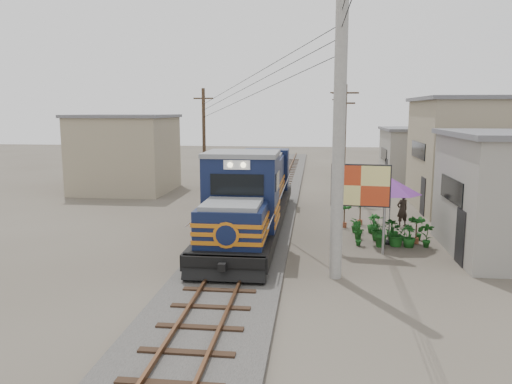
# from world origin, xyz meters

# --- Properties ---
(ground) EXTENTS (120.00, 120.00, 0.00)m
(ground) POSITION_xyz_m (0.00, 0.00, 0.00)
(ground) COLOR #473F35
(ground) RESTS_ON ground
(ballast) EXTENTS (3.60, 70.00, 0.16)m
(ballast) POSITION_xyz_m (0.00, 10.00, 0.08)
(ballast) COLOR #595651
(ballast) RESTS_ON ground
(track) EXTENTS (1.15, 70.00, 0.12)m
(track) POSITION_xyz_m (0.00, 10.00, 0.26)
(track) COLOR #51331E
(track) RESTS_ON ground
(locomotive) EXTENTS (2.80, 15.24, 3.78)m
(locomotive) POSITION_xyz_m (0.00, 5.63, 1.66)
(locomotive) COLOR black
(locomotive) RESTS_ON ground
(utility_pole_main) EXTENTS (0.40, 0.40, 10.00)m
(utility_pole_main) POSITION_xyz_m (3.50, -0.50, 5.00)
(utility_pole_main) COLOR #9E9B93
(utility_pole_main) RESTS_ON ground
(wooden_pole_mid) EXTENTS (1.60, 0.24, 7.00)m
(wooden_pole_mid) POSITION_xyz_m (4.50, 14.00, 3.68)
(wooden_pole_mid) COLOR #4C3826
(wooden_pole_mid) RESTS_ON ground
(wooden_pole_far) EXTENTS (1.60, 0.24, 7.50)m
(wooden_pole_far) POSITION_xyz_m (4.80, 28.00, 3.93)
(wooden_pole_far) COLOR #4C3826
(wooden_pole_far) RESTS_ON ground
(wooden_pole_left) EXTENTS (1.60, 0.24, 7.00)m
(wooden_pole_left) POSITION_xyz_m (-5.00, 18.00, 3.68)
(wooden_pole_left) COLOR #4C3826
(wooden_pole_left) RESTS_ON ground
(power_lines) EXTENTS (9.65, 19.00, 3.30)m
(power_lines) POSITION_xyz_m (-0.14, 8.49, 7.56)
(power_lines) COLOR black
(power_lines) RESTS_ON ground
(shophouse_mid) EXTENTS (8.40, 7.35, 6.20)m
(shophouse_mid) POSITION_xyz_m (12.50, 12.00, 3.11)
(shophouse_mid) COLOR gray
(shophouse_mid) RESTS_ON ground
(shophouse_back) EXTENTS (6.30, 6.30, 4.20)m
(shophouse_back) POSITION_xyz_m (11.00, 22.00, 2.11)
(shophouse_back) COLOR gray
(shophouse_back) RESTS_ON ground
(shophouse_left) EXTENTS (6.30, 6.30, 5.20)m
(shophouse_left) POSITION_xyz_m (-10.00, 16.00, 2.61)
(shophouse_left) COLOR gray
(shophouse_left) RESTS_ON ground
(billboard) EXTENTS (2.24, 0.35, 3.47)m
(billboard) POSITION_xyz_m (4.51, 2.53, 2.56)
(billboard) COLOR #99999E
(billboard) RESTS_ON ground
(market_umbrella) EXTENTS (3.13, 3.13, 2.75)m
(market_umbrella) POSITION_xyz_m (5.87, 4.07, 2.42)
(market_umbrella) COLOR black
(market_umbrella) RESTS_ON ground
(vendor) EXTENTS (0.71, 0.63, 1.64)m
(vendor) POSITION_xyz_m (6.93, 7.24, 0.82)
(vendor) COLOR black
(vendor) RESTS_ON ground
(plant_nursery) EXTENTS (3.33, 3.14, 1.13)m
(plant_nursery) POSITION_xyz_m (5.79, 4.25, 0.48)
(plant_nursery) COLOR #175218
(plant_nursery) RESTS_ON ground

